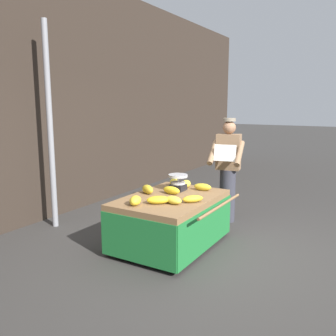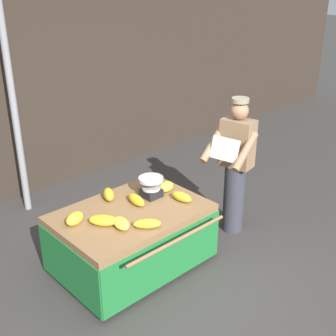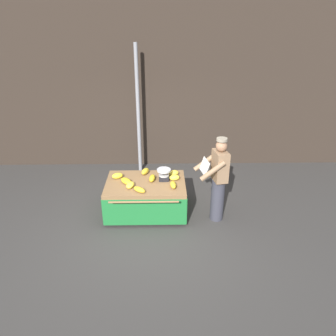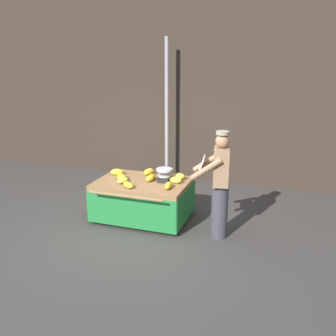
# 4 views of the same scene
# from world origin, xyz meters

# --- Properties ---
(ground_plane) EXTENTS (60.00, 60.00, 0.00)m
(ground_plane) POSITION_xyz_m (0.00, 0.00, 0.00)
(ground_plane) COLOR #383533
(back_wall) EXTENTS (16.00, 0.24, 4.17)m
(back_wall) POSITION_xyz_m (0.00, 3.18, 2.09)
(back_wall) COLOR #332821
(back_wall) RESTS_ON ground
(street_pole) EXTENTS (0.09, 0.09, 3.17)m
(street_pole) POSITION_xyz_m (-0.32, 2.66, 1.59)
(street_pole) COLOR gray
(street_pole) RESTS_ON ground
(banana_cart) EXTENTS (1.61, 1.30, 0.70)m
(banana_cart) POSITION_xyz_m (-0.07, 0.65, 0.51)
(banana_cart) COLOR olive
(banana_cart) RESTS_ON ground
(weighing_scale) EXTENTS (0.28, 0.28, 0.23)m
(weighing_scale) POSITION_xyz_m (0.30, 0.75, 0.82)
(weighing_scale) COLOR black
(weighing_scale) RESTS_ON banana_cart
(banana_bunch_0) EXTENTS (0.14, 0.27, 0.10)m
(banana_bunch_0) POSITION_xyz_m (0.47, 0.44, 0.75)
(banana_bunch_0) COLOR gold
(banana_bunch_0) RESTS_ON banana_cart
(banana_bunch_1) EXTENTS (0.15, 0.29, 0.11)m
(banana_bunch_1) POSITION_xyz_m (0.06, 0.72, 0.75)
(banana_bunch_1) COLOR gold
(banana_bunch_1) RESTS_ON banana_cart
(banana_bunch_2) EXTENTS (0.29, 0.27, 0.09)m
(banana_bunch_2) POSITION_xyz_m (-0.17, 0.27, 0.75)
(banana_bunch_2) COLOR gold
(banana_bunch_2) RESTS_ON banana_cart
(banana_bunch_3) EXTENTS (0.30, 0.32, 0.10)m
(banana_bunch_3) POSITION_xyz_m (-0.45, 0.61, 0.75)
(banana_bunch_3) COLOR gold
(banana_bunch_3) RESTS_ON banana_cart
(banana_bunch_4) EXTENTS (0.26, 0.21, 0.12)m
(banana_bunch_4) POSITION_xyz_m (-0.65, 0.82, 0.76)
(banana_bunch_4) COLOR yellow
(banana_bunch_4) RESTS_ON banana_cart
(banana_bunch_5) EXTENTS (0.23, 0.17, 0.11)m
(banana_bunch_5) POSITION_xyz_m (0.51, 0.73, 0.76)
(banana_bunch_5) COLOR yellow
(banana_bunch_5) RESTS_ON banana_cart
(banana_bunch_6) EXTENTS (0.21, 0.26, 0.12)m
(banana_bunch_6) POSITION_xyz_m (-0.09, 1.01, 0.76)
(banana_bunch_6) COLOR gold
(banana_bunch_6) RESTS_ON banana_cart
(banana_bunch_7) EXTENTS (0.20, 0.27, 0.10)m
(banana_bunch_7) POSITION_xyz_m (-0.36, 0.45, 0.75)
(banana_bunch_7) COLOR yellow
(banana_bunch_7) RESTS_ON banana_cart
(banana_bunch_8) EXTENTS (0.25, 0.22, 0.12)m
(banana_bunch_8) POSITION_xyz_m (0.50, 0.92, 0.76)
(banana_bunch_8) COLOR yellow
(banana_bunch_8) RESTS_ON banana_cart
(vendor_person) EXTENTS (0.64, 0.59, 1.71)m
(vendor_person) POSITION_xyz_m (1.33, 0.39, 0.87)
(vendor_person) COLOR #383842
(vendor_person) RESTS_ON ground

